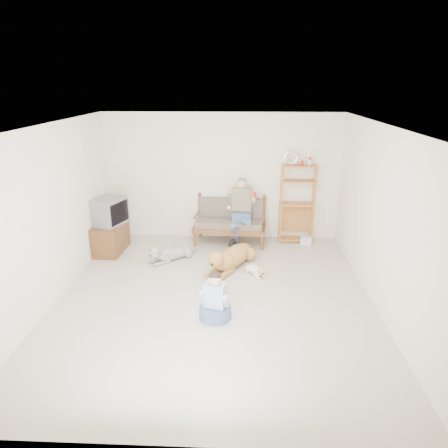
{
  "coord_description": "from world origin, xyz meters",
  "views": [
    {
      "loc": [
        0.4,
        -5.59,
        3.29
      ],
      "look_at": [
        0.12,
        1.0,
        0.92
      ],
      "focal_mm": 32.0,
      "sensor_mm": 36.0,
      "label": 1
    }
  ],
  "objects_px": {
    "loveseat": "(230,220)",
    "etagere": "(297,203)",
    "tv_stand": "(111,237)",
    "golden_retriever": "(230,258)"
  },
  "relations": [
    {
      "from": "loveseat",
      "to": "tv_stand",
      "type": "height_order",
      "value": "loveseat"
    },
    {
      "from": "loveseat",
      "to": "etagere",
      "type": "distance_m",
      "value": 1.47
    },
    {
      "from": "loveseat",
      "to": "etagere",
      "type": "bearing_deg",
      "value": 9.88
    },
    {
      "from": "loveseat",
      "to": "etagere",
      "type": "relative_size",
      "value": 0.79
    },
    {
      "from": "etagere",
      "to": "tv_stand",
      "type": "xyz_separation_m",
      "value": [
        -3.82,
        -0.73,
        -0.56
      ]
    },
    {
      "from": "etagere",
      "to": "tv_stand",
      "type": "relative_size",
      "value": 2.12
    },
    {
      "from": "loveseat",
      "to": "golden_retriever",
      "type": "distance_m",
      "value": 1.32
    },
    {
      "from": "loveseat",
      "to": "tv_stand",
      "type": "xyz_separation_m",
      "value": [
        -2.4,
        -0.62,
        -0.19
      ]
    },
    {
      "from": "etagere",
      "to": "golden_retriever",
      "type": "relative_size",
      "value": 1.31
    },
    {
      "from": "loveseat",
      "to": "etagere",
      "type": "xyz_separation_m",
      "value": [
        1.42,
        0.11,
        0.37
      ]
    }
  ]
}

